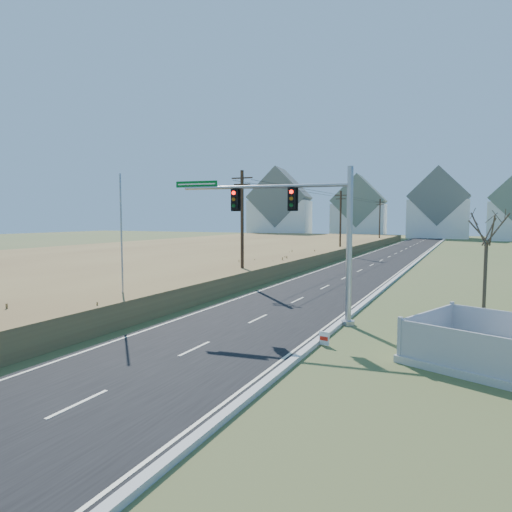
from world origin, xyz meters
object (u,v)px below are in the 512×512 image
Objects in this scene: traffic_signal_mast at (311,229)px; bare_tree at (487,226)px; flagpole at (122,260)px; open_sign at (324,338)px.

bare_tree is at bearing 24.71° from traffic_signal_mast.
bare_tree is (17.57, 7.74, 1.85)m from flagpole.
flagpole reaches higher than bare_tree.
open_sign is 0.09× the size of bare_tree.
traffic_signal_mast is 6.15m from open_sign.
traffic_signal_mast reaches higher than bare_tree.
flagpole is 19.28m from bare_tree.
traffic_signal_mast is at bearing -149.05° from bare_tree.
open_sign is at bearing -4.46° from flagpole.
traffic_signal_mast is at bearing 128.36° from open_sign.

